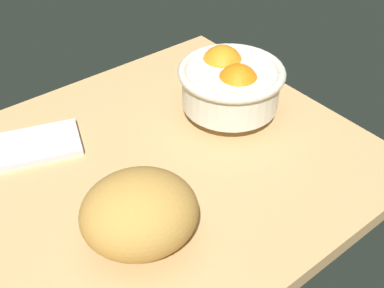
# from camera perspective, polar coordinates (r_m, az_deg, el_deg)

# --- Properties ---
(ground_plane) EXTENTS (0.77, 0.61, 0.03)m
(ground_plane) POSITION_cam_1_polar(r_m,az_deg,el_deg) (0.80, -6.31, -3.84)
(ground_plane) COLOR tan
(fruit_bowl) EXTENTS (0.19, 0.19, 0.12)m
(fruit_bowl) POSITION_cam_1_polar(r_m,az_deg,el_deg) (0.87, 4.63, 7.25)
(fruit_bowl) COLOR silver
(fruit_bowl) RESTS_ON ground
(bread_loaf) EXTENTS (0.21, 0.20, 0.11)m
(bread_loaf) POSITION_cam_1_polar(r_m,az_deg,el_deg) (0.64, -6.35, -8.26)
(bread_loaf) COLOR #C18B3F
(bread_loaf) RESTS_ON ground
(napkin_folded) EXTENTS (0.17, 0.14, 0.01)m
(napkin_folded) POSITION_cam_1_polar(r_m,az_deg,el_deg) (0.86, -18.27, -0.09)
(napkin_folded) COLOR silver
(napkin_folded) RESTS_ON ground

